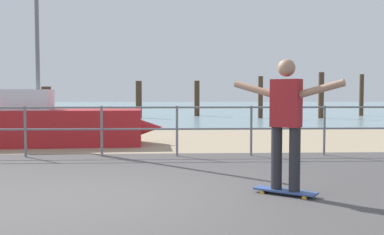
{
  "coord_description": "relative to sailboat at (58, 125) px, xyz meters",
  "views": [
    {
      "loc": [
        0.78,
        -5.4,
        1.31
      ],
      "look_at": [
        1.1,
        2.0,
        0.9
      ],
      "focal_mm": 41.28,
      "sensor_mm": 36.0,
      "label": 1
    }
  ],
  "objects": [
    {
      "name": "skateboard",
      "position": [
        4.26,
        -5.54,
        -0.46
      ],
      "size": [
        0.77,
        0.63,
        0.08
      ],
      "color": "#334C8C",
      "rests_on": "ground"
    },
    {
      "name": "ground_plane",
      "position": [
        2.07,
        -6.61,
        -0.53
      ],
      "size": [
        24.0,
        10.0,
        0.04
      ],
      "primitive_type": "cube",
      "color": "#474444",
      "rests_on": "ground"
    },
    {
      "name": "beach_strip",
      "position": [
        2.07,
        1.39,
        -0.53
      ],
      "size": [
        24.0,
        6.0,
        0.04
      ],
      "primitive_type": "cube",
      "color": "tan",
      "rests_on": "ground"
    },
    {
      "name": "railing_fence",
      "position": [
        1.4,
        -2.01,
        0.17
      ],
      "size": [
        12.29,
        0.05,
        1.05
      ],
      "color": "slate",
      "rests_on": "ground"
    },
    {
      "name": "groyne_post_5",
      "position": [
        13.65,
        13.86,
        0.67
      ],
      "size": [
        0.24,
        0.24,
        2.39
      ],
      "primitive_type": "cylinder",
      "color": "#422D1E",
      "rests_on": "ground"
    },
    {
      "name": "groyne_post_3",
      "position": [
        7.35,
        11.54,
        0.56
      ],
      "size": [
        0.25,
        0.25,
        2.18
      ],
      "primitive_type": "cylinder",
      "color": "#422D1E",
      "rests_on": "ground"
    },
    {
      "name": "groyne_post_1",
      "position": [
        1.05,
        12.22,
        0.45
      ],
      "size": [
        0.32,
        0.32,
        1.95
      ],
      "primitive_type": "cylinder",
      "color": "#422D1E",
      "rests_on": "ground"
    },
    {
      "name": "groyne_post_4",
      "position": [
        10.5,
        11.49,
        0.67
      ],
      "size": [
        0.28,
        0.28,
        2.39
      ],
      "primitive_type": "cylinder",
      "color": "#422D1E",
      "rests_on": "ground"
    },
    {
      "name": "sailboat",
      "position": [
        0.0,
        0.0,
        0.0
      ],
      "size": [
        5.01,
        1.69,
        5.74
      ],
      "color": "#B21E23",
      "rests_on": "ground"
    },
    {
      "name": "skateboarder",
      "position": [
        4.26,
        -5.54,
        0.49
      ],
      "size": [
        1.22,
        0.92,
        1.65
      ],
      "color": "#26262B",
      "rests_on": "skateboard"
    },
    {
      "name": "groyne_post_0",
      "position": [
        -2.1,
        6.45,
        0.26
      ],
      "size": [
        0.37,
        0.37,
        1.57
      ],
      "primitive_type": "cylinder",
      "color": "#422D1E",
      "rests_on": "ground"
    },
    {
      "name": "sea_surface",
      "position": [
        2.07,
        29.39,
        -0.53
      ],
      "size": [
        72.0,
        50.0,
        0.04
      ],
      "primitive_type": "cube",
      "color": "#75939E",
      "rests_on": "ground"
    },
    {
      "name": "groyne_post_2",
      "position": [
        4.2,
        13.96,
        0.48
      ],
      "size": [
        0.3,
        0.3,
        2.02
      ],
      "primitive_type": "cylinder",
      "color": "#422D1E",
      "rests_on": "ground"
    }
  ]
}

